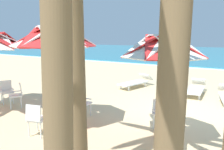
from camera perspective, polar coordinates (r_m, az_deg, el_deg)
ground_plane at (r=8.17m, az=18.23°, el=-8.83°), size 80.00×80.00×0.00m
surf_foam at (r=19.21m, az=26.21°, el=1.23°), size 80.00×0.70×0.01m
beach_umbrella_0 at (r=5.21m, az=12.80°, el=6.88°), size 1.98×1.98×2.70m
plastic_chair_0 at (r=5.30m, az=14.91°, el=-13.25°), size 0.51×0.54×0.87m
plastic_chair_1 at (r=6.34m, az=12.61°, el=-9.28°), size 0.63×0.62×0.87m
beach_umbrella_1 at (r=6.35m, az=-14.60°, el=9.24°), size 2.33×2.33×2.93m
plastic_chair_2 at (r=6.26m, az=-9.81°, el=-9.43°), size 0.63×0.63×0.87m
plastic_chair_3 at (r=6.12m, az=-18.67°, el=-10.27°), size 0.53×0.56×0.87m
plastic_chair_4 at (r=7.24m, az=-7.90°, el=-6.70°), size 0.51×0.48×0.87m
plastic_chair_5 at (r=9.52m, az=-25.34°, el=-3.56°), size 0.60×0.58×0.87m
plastic_chair_6 at (r=8.80m, az=-23.04°, el=-4.43°), size 0.62×0.63×0.87m
sun_lounger_1 at (r=10.57m, az=20.61°, el=-3.17°), size 0.75×2.18×0.62m
sun_lounger_2 at (r=11.35m, az=6.12°, el=-1.72°), size 1.12×2.23×0.62m
palm_tree_2 at (r=2.23m, az=16.25°, el=17.49°), size 2.55×2.38×4.75m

